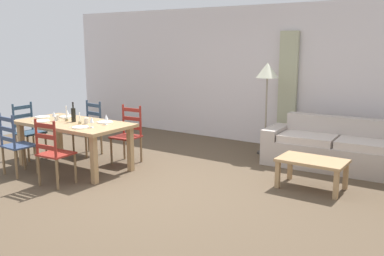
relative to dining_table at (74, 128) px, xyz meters
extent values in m
cube|color=brown|center=(1.53, 0.00, -0.67)|extent=(9.60, 9.60, 0.02)
cube|color=silver|center=(1.53, 3.30, 0.69)|extent=(9.60, 0.16, 2.70)
cube|color=#AAAA86|center=(2.29, 3.16, 0.44)|extent=(0.35, 0.08, 2.20)
cube|color=tan|center=(0.00, 0.00, 0.06)|extent=(1.90, 0.96, 0.05)
cube|color=tan|center=(-0.85, -0.38, -0.31)|extent=(0.08, 0.08, 0.70)
cube|color=tan|center=(0.85, -0.38, -0.31)|extent=(0.08, 0.08, 0.70)
cube|color=tan|center=(-0.85, 0.38, -0.31)|extent=(0.08, 0.08, 0.70)
cube|color=tan|center=(0.85, 0.38, -0.31)|extent=(0.08, 0.08, 0.70)
cube|color=navy|center=(-0.44, -0.70, -0.22)|extent=(0.45, 0.43, 0.03)
cylinder|color=olive|center=(-0.60, -0.52, -0.45)|extent=(0.04, 0.04, 0.43)
cylinder|color=olive|center=(-0.24, -0.54, -0.45)|extent=(0.04, 0.04, 0.43)
cylinder|color=olive|center=(-0.63, -0.86, -0.45)|extent=(0.04, 0.04, 0.43)
cylinder|color=olive|center=(-0.27, -0.88, -0.45)|extent=(0.04, 0.04, 0.43)
cylinder|color=navy|center=(-0.63, -0.86, 0.05)|extent=(0.04, 0.04, 0.50)
cylinder|color=navy|center=(-0.27, -0.88, 0.05)|extent=(0.04, 0.04, 0.50)
cube|color=navy|center=(-0.45, -0.87, -0.08)|extent=(0.38, 0.05, 0.06)
cube|color=navy|center=(-0.45, -0.87, 0.07)|extent=(0.38, 0.05, 0.06)
cube|color=navy|center=(-0.45, -0.87, 0.22)|extent=(0.38, 0.05, 0.06)
cube|color=maroon|center=(0.44, -0.70, -0.22)|extent=(0.45, 0.43, 0.03)
cylinder|color=olive|center=(0.24, -0.54, -0.45)|extent=(0.04, 0.04, 0.43)
cylinder|color=olive|center=(0.60, -0.51, -0.45)|extent=(0.04, 0.04, 0.43)
cylinder|color=olive|center=(0.27, -0.88, -0.45)|extent=(0.04, 0.04, 0.43)
cylinder|color=olive|center=(0.63, -0.85, -0.45)|extent=(0.04, 0.04, 0.43)
cylinder|color=maroon|center=(0.27, -0.88, 0.05)|extent=(0.04, 0.04, 0.50)
cylinder|color=maroon|center=(0.63, -0.85, 0.05)|extent=(0.04, 0.04, 0.50)
cube|color=maroon|center=(0.45, -0.87, -0.08)|extent=(0.38, 0.05, 0.06)
cube|color=maroon|center=(0.45, -0.87, 0.07)|extent=(0.38, 0.05, 0.06)
cube|color=maroon|center=(0.45, -0.87, 0.22)|extent=(0.38, 0.05, 0.06)
cube|color=#2D4058|center=(-0.47, 0.69, -0.22)|extent=(0.45, 0.43, 0.03)
cylinder|color=olive|center=(-0.30, 0.50, -0.45)|extent=(0.04, 0.04, 0.43)
cylinder|color=olive|center=(-0.66, 0.53, -0.45)|extent=(0.04, 0.04, 0.43)
cylinder|color=olive|center=(-0.28, 0.84, -0.45)|extent=(0.04, 0.04, 0.43)
cylinder|color=olive|center=(-0.64, 0.87, -0.45)|extent=(0.04, 0.04, 0.43)
cylinder|color=#2D4058|center=(-0.28, 0.84, 0.05)|extent=(0.04, 0.04, 0.50)
cylinder|color=#2D4058|center=(-0.64, 0.87, 0.05)|extent=(0.04, 0.04, 0.50)
cube|color=#2D4058|center=(-0.46, 0.86, -0.08)|extent=(0.38, 0.05, 0.06)
cube|color=#2D4058|center=(-0.46, 0.86, 0.07)|extent=(0.38, 0.05, 0.06)
cube|color=#2D4058|center=(-0.46, 0.86, 0.22)|extent=(0.38, 0.05, 0.06)
cube|color=maroon|center=(0.48, 0.68, -0.22)|extent=(0.45, 0.43, 0.03)
cylinder|color=olive|center=(0.68, 0.52, -0.45)|extent=(0.04, 0.04, 0.43)
cylinder|color=olive|center=(0.32, 0.49, -0.45)|extent=(0.04, 0.04, 0.43)
cylinder|color=olive|center=(0.65, 0.86, -0.45)|extent=(0.04, 0.04, 0.43)
cylinder|color=olive|center=(0.29, 0.83, -0.45)|extent=(0.04, 0.04, 0.43)
cylinder|color=maroon|center=(0.65, 0.86, 0.05)|extent=(0.04, 0.04, 0.50)
cylinder|color=maroon|center=(0.29, 0.83, 0.05)|extent=(0.04, 0.04, 0.50)
cube|color=maroon|center=(0.47, 0.85, -0.08)|extent=(0.38, 0.05, 0.06)
cube|color=maroon|center=(0.47, 0.85, 0.07)|extent=(0.38, 0.05, 0.06)
cube|color=maroon|center=(0.47, 0.85, 0.22)|extent=(0.38, 0.05, 0.06)
cube|color=#2B4459|center=(-1.12, -0.02, -0.22)|extent=(0.41, 0.43, 0.03)
cylinder|color=olive|center=(-0.95, 0.16, -0.45)|extent=(0.04, 0.04, 0.43)
cylinder|color=olive|center=(-0.95, -0.20, -0.45)|extent=(0.04, 0.04, 0.43)
cylinder|color=olive|center=(-1.29, 0.16, -0.45)|extent=(0.04, 0.04, 0.43)
cylinder|color=olive|center=(-1.29, -0.20, -0.45)|extent=(0.04, 0.04, 0.43)
cylinder|color=#2B4459|center=(-1.29, 0.16, 0.05)|extent=(0.04, 0.04, 0.50)
cylinder|color=#2B4459|center=(-1.29, -0.20, 0.05)|extent=(0.04, 0.04, 0.50)
cube|color=#2B4459|center=(-1.29, -0.02, -0.08)|extent=(0.03, 0.38, 0.06)
cube|color=#2B4459|center=(-1.29, -0.02, 0.07)|extent=(0.03, 0.38, 0.06)
cube|color=#2B4459|center=(-1.29, -0.02, 0.22)|extent=(0.03, 0.38, 0.06)
cylinder|color=white|center=(-0.45, -0.25, 0.10)|extent=(0.24, 0.24, 0.02)
cube|color=silver|center=(-0.60, -0.25, 0.09)|extent=(0.02, 0.17, 0.01)
cylinder|color=white|center=(0.45, -0.25, 0.10)|extent=(0.24, 0.24, 0.02)
cube|color=silver|center=(0.30, -0.25, 0.09)|extent=(0.02, 0.17, 0.01)
cylinder|color=white|center=(-0.45, 0.25, 0.10)|extent=(0.24, 0.24, 0.02)
cube|color=silver|center=(-0.60, 0.25, 0.09)|extent=(0.03, 0.17, 0.01)
cylinder|color=white|center=(0.45, 0.25, 0.10)|extent=(0.24, 0.24, 0.02)
cube|color=silver|center=(0.30, 0.25, 0.09)|extent=(0.03, 0.17, 0.01)
cylinder|color=white|center=(-0.78, 0.00, 0.10)|extent=(0.24, 0.24, 0.02)
cube|color=silver|center=(-0.93, 0.00, 0.09)|extent=(0.02, 0.17, 0.01)
cylinder|color=black|center=(-0.02, 0.03, 0.20)|extent=(0.07, 0.07, 0.22)
cylinder|color=black|center=(-0.02, 0.03, 0.35)|extent=(0.02, 0.02, 0.08)
cylinder|color=black|center=(-0.02, 0.03, 0.39)|extent=(0.03, 0.03, 0.02)
cylinder|color=white|center=(-0.31, -0.12, 0.09)|extent=(0.06, 0.06, 0.01)
cylinder|color=white|center=(-0.31, -0.12, 0.13)|extent=(0.01, 0.01, 0.07)
cone|color=white|center=(-0.31, -0.12, 0.21)|extent=(0.06, 0.06, 0.08)
cylinder|color=white|center=(0.57, -0.14, 0.09)|extent=(0.06, 0.06, 0.01)
cylinder|color=white|center=(0.57, -0.14, 0.13)|extent=(0.01, 0.01, 0.07)
cone|color=white|center=(0.57, -0.14, 0.21)|extent=(0.06, 0.06, 0.08)
cylinder|color=white|center=(-0.32, 0.15, 0.09)|extent=(0.06, 0.06, 0.01)
cylinder|color=white|center=(-0.32, 0.15, 0.13)|extent=(0.01, 0.01, 0.07)
cone|color=white|center=(-0.32, 0.15, 0.21)|extent=(0.06, 0.06, 0.08)
cylinder|color=white|center=(0.58, 0.15, 0.09)|extent=(0.06, 0.06, 0.01)
cylinder|color=white|center=(0.58, 0.15, 0.13)|extent=(0.01, 0.01, 0.07)
cone|color=white|center=(0.58, 0.15, 0.21)|extent=(0.06, 0.06, 0.08)
cylinder|color=beige|center=(0.27, 0.03, 0.13)|extent=(0.07, 0.07, 0.09)
cylinder|color=beige|center=(-0.34, -0.04, 0.13)|extent=(0.07, 0.07, 0.09)
cylinder|color=#998C66|center=(-0.18, 0.02, 0.11)|extent=(0.05, 0.05, 0.04)
cylinder|color=white|center=(-0.18, 0.02, 0.23)|extent=(0.02, 0.02, 0.20)
cylinder|color=#998C66|center=(0.20, -0.04, 0.11)|extent=(0.05, 0.05, 0.04)
cylinder|color=white|center=(0.20, -0.04, 0.20)|extent=(0.02, 0.02, 0.14)
cube|color=#B4A69C|center=(3.49, 2.31, -0.46)|extent=(1.84, 0.90, 0.40)
cube|color=#B4A69C|center=(3.47, 2.61, -0.26)|extent=(1.81, 0.30, 0.80)
cube|color=#B4A69C|center=(2.47, 2.26, -0.37)|extent=(0.28, 0.81, 0.58)
cube|color=beige|center=(3.94, 2.29, -0.20)|extent=(0.89, 0.69, 0.12)
cube|color=beige|center=(3.04, 2.24, -0.20)|extent=(0.89, 0.69, 0.12)
cube|color=tan|center=(3.48, 1.16, -0.26)|extent=(0.90, 0.56, 0.04)
cube|color=tan|center=(3.08, 0.93, -0.47)|extent=(0.06, 0.06, 0.38)
cube|color=tan|center=(3.88, 0.93, -0.47)|extent=(0.06, 0.06, 0.38)
cube|color=tan|center=(3.08, 1.39, -0.47)|extent=(0.06, 0.06, 0.38)
cube|color=tan|center=(3.88, 1.39, -0.47)|extent=(0.06, 0.06, 0.38)
cylinder|color=#332D28|center=(2.14, 2.56, -0.65)|extent=(0.28, 0.28, 0.03)
cylinder|color=gray|center=(2.14, 2.56, 0.04)|extent=(0.03, 0.03, 1.35)
cone|color=beige|center=(2.14, 2.56, 0.85)|extent=(0.40, 0.40, 0.26)
camera|label=1|loc=(5.28, -4.42, 1.32)|focal=39.86mm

